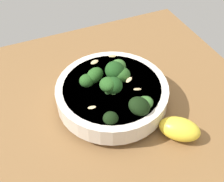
# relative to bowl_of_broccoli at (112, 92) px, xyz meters

# --- Properties ---
(ground_plane) EXTENTS (0.69, 0.69, 0.04)m
(ground_plane) POSITION_rel_bowl_of_broccoli_xyz_m (0.02, 0.04, -0.06)
(ground_plane) COLOR brown
(bowl_of_broccoli) EXTENTS (0.23, 0.23, 0.10)m
(bowl_of_broccoli) POSITION_rel_bowl_of_broccoli_xyz_m (0.00, 0.00, 0.00)
(bowl_of_broccoli) COLOR silver
(bowl_of_broccoli) RESTS_ON ground_plane
(lemon_wedge) EXTENTS (0.09, 0.09, 0.04)m
(lemon_wedge) POSITION_rel_bowl_of_broccoli_xyz_m (-0.08, 0.12, -0.02)
(lemon_wedge) COLOR yellow
(lemon_wedge) RESTS_ON ground_plane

